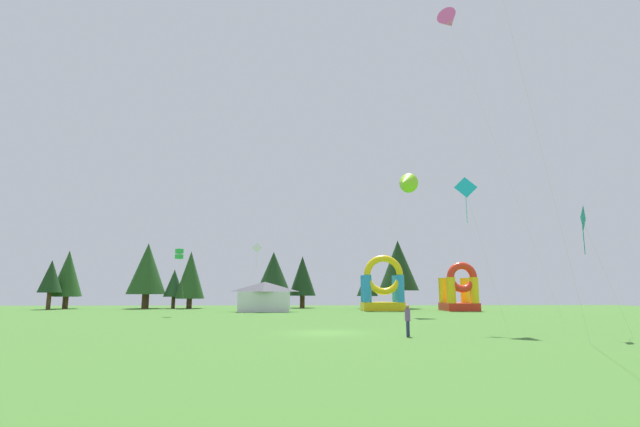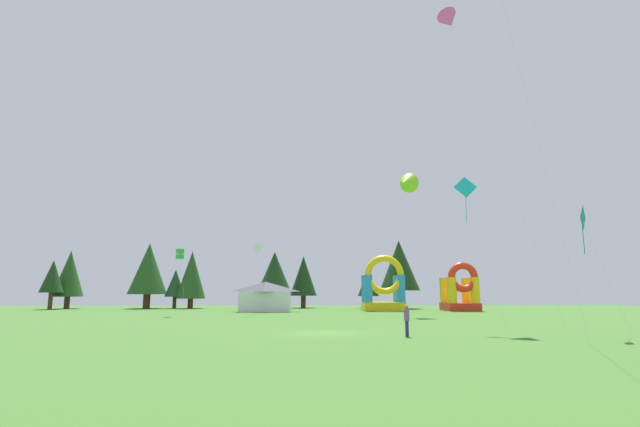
{
  "view_description": "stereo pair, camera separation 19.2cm",
  "coord_description": "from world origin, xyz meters",
  "px_view_note": "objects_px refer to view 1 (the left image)",
  "views": [
    {
      "loc": [
        -1.61,
        -30.94,
        2.65
      ],
      "look_at": [
        0.0,
        10.23,
        9.53
      ],
      "focal_mm": 26.21,
      "sensor_mm": 36.0,
      "label": 1
    },
    {
      "loc": [
        -1.42,
        -30.94,
        2.65
      ],
      "look_at": [
        0.0,
        10.23,
        9.53
      ],
      "focal_mm": 26.21,
      "sensor_mm": 36.0,
      "label": 2
    }
  ],
  "objects_px": {
    "kite_lime_delta": "(406,183)",
    "inflatable_orange_dome": "(383,290)",
    "kite_pink_delta": "(449,21)",
    "kite_cyan_diamond": "(465,190)",
    "kite_green_box": "(179,254)",
    "kite_teal_diamond": "(581,219)",
    "kite_white_diamond": "(257,248)",
    "person_near_camera": "(408,318)",
    "inflatable_blue_arch": "(460,293)",
    "festival_tent": "(265,297)"
  },
  "relations": [
    {
      "from": "inflatable_orange_dome",
      "to": "festival_tent",
      "type": "xyz_separation_m",
      "value": [
        -16.16,
        -2.37,
        -0.86
      ]
    },
    {
      "from": "festival_tent",
      "to": "kite_lime_delta",
      "type": "bearing_deg",
      "value": -32.32
    },
    {
      "from": "kite_cyan_diamond",
      "to": "kite_lime_delta",
      "type": "relative_size",
      "value": 0.64
    },
    {
      "from": "inflatable_orange_dome",
      "to": "kite_pink_delta",
      "type": "bearing_deg",
      "value": -85.07
    },
    {
      "from": "kite_green_box",
      "to": "kite_teal_diamond",
      "type": "bearing_deg",
      "value": -39.43
    },
    {
      "from": "kite_green_box",
      "to": "festival_tent",
      "type": "bearing_deg",
      "value": 48.91
    },
    {
      "from": "kite_pink_delta",
      "to": "kite_white_diamond",
      "type": "height_order",
      "value": "kite_pink_delta"
    },
    {
      "from": "kite_cyan_diamond",
      "to": "person_near_camera",
      "type": "relative_size",
      "value": 5.58
    },
    {
      "from": "kite_white_diamond",
      "to": "kite_teal_diamond",
      "type": "bearing_deg",
      "value": -52.61
    },
    {
      "from": "kite_teal_diamond",
      "to": "kite_green_box",
      "type": "bearing_deg",
      "value": 140.57
    },
    {
      "from": "kite_cyan_diamond",
      "to": "kite_green_box",
      "type": "xyz_separation_m",
      "value": [
        -25.36,
        20.64,
        -3.0
      ]
    },
    {
      "from": "kite_green_box",
      "to": "inflatable_blue_arch",
      "type": "relative_size",
      "value": 1.11
    },
    {
      "from": "inflatable_blue_arch",
      "to": "festival_tent",
      "type": "height_order",
      "value": "inflatable_blue_arch"
    },
    {
      "from": "kite_pink_delta",
      "to": "kite_white_diamond",
      "type": "bearing_deg",
      "value": 137.04
    },
    {
      "from": "inflatable_orange_dome",
      "to": "kite_green_box",
      "type": "bearing_deg",
      "value": -153.44
    },
    {
      "from": "kite_white_diamond",
      "to": "inflatable_blue_arch",
      "type": "xyz_separation_m",
      "value": [
        27.38,
        7.83,
        -5.36
      ]
    },
    {
      "from": "person_near_camera",
      "to": "inflatable_blue_arch",
      "type": "height_order",
      "value": "inflatable_blue_arch"
    },
    {
      "from": "kite_pink_delta",
      "to": "kite_cyan_diamond",
      "type": "bearing_deg",
      "value": -104.75
    },
    {
      "from": "person_near_camera",
      "to": "kite_white_diamond",
      "type": "bearing_deg",
      "value": -121.44
    },
    {
      "from": "kite_cyan_diamond",
      "to": "festival_tent",
      "type": "relative_size",
      "value": 1.59
    },
    {
      "from": "kite_cyan_diamond",
      "to": "kite_white_diamond",
      "type": "xyz_separation_m",
      "value": [
        -17.12,
        24.8,
        -1.97
      ]
    },
    {
      "from": "kite_green_box",
      "to": "festival_tent",
      "type": "relative_size",
      "value": 1.12
    },
    {
      "from": "kite_lime_delta",
      "to": "kite_pink_delta",
      "type": "distance_m",
      "value": 18.0
    },
    {
      "from": "kite_pink_delta",
      "to": "kite_green_box",
      "type": "distance_m",
      "value": 36.76
    },
    {
      "from": "kite_pink_delta",
      "to": "festival_tent",
      "type": "relative_size",
      "value": 4.33
    },
    {
      "from": "kite_lime_delta",
      "to": "inflatable_orange_dome",
      "type": "distance_m",
      "value": 17.89
    },
    {
      "from": "kite_cyan_diamond",
      "to": "kite_teal_diamond",
      "type": "bearing_deg",
      "value": -40.73
    },
    {
      "from": "kite_white_diamond",
      "to": "inflatable_orange_dome",
      "type": "height_order",
      "value": "kite_white_diamond"
    },
    {
      "from": "kite_white_diamond",
      "to": "kite_lime_delta",
      "type": "bearing_deg",
      "value": -15.1
    },
    {
      "from": "kite_cyan_diamond",
      "to": "inflatable_blue_arch",
      "type": "height_order",
      "value": "kite_cyan_diamond"
    },
    {
      "from": "kite_teal_diamond",
      "to": "inflatable_blue_arch",
      "type": "height_order",
      "value": "kite_teal_diamond"
    },
    {
      "from": "kite_cyan_diamond",
      "to": "person_near_camera",
      "type": "height_order",
      "value": "kite_cyan_diamond"
    },
    {
      "from": "kite_lime_delta",
      "to": "festival_tent",
      "type": "bearing_deg",
      "value": 147.68
    },
    {
      "from": "festival_tent",
      "to": "kite_pink_delta",
      "type": "bearing_deg",
      "value": -52.11
    },
    {
      "from": "kite_white_diamond",
      "to": "kite_cyan_diamond",
      "type": "bearing_deg",
      "value": -55.38
    },
    {
      "from": "kite_lime_delta",
      "to": "kite_white_diamond",
      "type": "relative_size",
      "value": 1.96
    },
    {
      "from": "kite_pink_delta",
      "to": "kite_green_box",
      "type": "xyz_separation_m",
      "value": [
        -27.23,
        13.52,
        -20.66
      ]
    },
    {
      "from": "kite_white_diamond",
      "to": "kite_green_box",
      "type": "height_order",
      "value": "kite_white_diamond"
    },
    {
      "from": "inflatable_orange_dome",
      "to": "person_near_camera",
      "type": "bearing_deg",
      "value": -97.61
    },
    {
      "from": "person_near_camera",
      "to": "festival_tent",
      "type": "bearing_deg",
      "value": -125.85
    },
    {
      "from": "kite_cyan_diamond",
      "to": "kite_pink_delta",
      "type": "height_order",
      "value": "kite_pink_delta"
    },
    {
      "from": "kite_lime_delta",
      "to": "festival_tent",
      "type": "xyz_separation_m",
      "value": [
        -16.87,
        10.67,
        -13.1
      ]
    },
    {
      "from": "inflatable_blue_arch",
      "to": "kite_green_box",
      "type": "bearing_deg",
      "value": -161.39
    },
    {
      "from": "kite_pink_delta",
      "to": "kite_teal_diamond",
      "type": "xyz_separation_m",
      "value": [
        3.49,
        -11.74,
        -20.45
      ]
    },
    {
      "from": "kite_pink_delta",
      "to": "kite_white_diamond",
      "type": "xyz_separation_m",
      "value": [
        -18.99,
        17.69,
        -19.63
      ]
    },
    {
      "from": "kite_teal_diamond",
      "to": "kite_white_diamond",
      "type": "distance_m",
      "value": 37.04
    },
    {
      "from": "kite_lime_delta",
      "to": "festival_tent",
      "type": "height_order",
      "value": "kite_lime_delta"
    },
    {
      "from": "kite_cyan_diamond",
      "to": "kite_lime_delta",
      "type": "distance_m",
      "value": 20.78
    },
    {
      "from": "person_near_camera",
      "to": "festival_tent",
      "type": "distance_m",
      "value": 36.51
    },
    {
      "from": "inflatable_orange_dome",
      "to": "festival_tent",
      "type": "relative_size",
      "value": 1.16
    }
  ]
}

